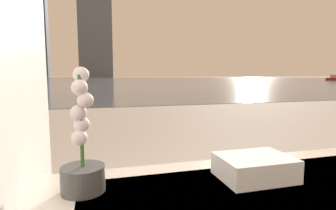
% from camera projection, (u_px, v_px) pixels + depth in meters
% --- Properties ---
extents(potted_orchid, '(0.14, 0.14, 0.39)m').
position_uv_depth(potted_orchid, '(82.00, 156.00, 0.82)').
color(potted_orchid, '#4C4C4C').
rests_on(potted_orchid, bathtub).
extents(towel_stack, '(0.25, 0.19, 0.08)m').
position_uv_depth(towel_stack, '(255.00, 167.00, 0.93)').
color(towel_stack, white).
rests_on(towel_stack, bathtub).
extents(harbor_water, '(180.00, 110.00, 0.01)m').
position_uv_depth(harbor_water, '(98.00, 79.00, 59.68)').
color(harbor_water, slate).
rests_on(harbor_water, ground_plane).
extents(harbor_boat_3, '(1.05, 2.66, 0.98)m').
position_uv_depth(harbor_boat_3, '(334.00, 78.00, 44.36)').
color(harbor_boat_3, maroon).
rests_on(harbor_boat_3, harbor_water).
extents(skyline_tower_1, '(12.15, 6.83, 49.79)m').
position_uv_depth(skyline_tower_1, '(30.00, 15.00, 103.94)').
color(skyline_tower_1, '#4C515B').
rests_on(skyline_tower_1, ground_plane).
extents(skyline_tower_2, '(13.58, 11.20, 45.11)m').
position_uv_depth(skyline_tower_2, '(95.00, 24.00, 110.76)').
color(skyline_tower_2, slate).
rests_on(skyline_tower_2, ground_plane).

